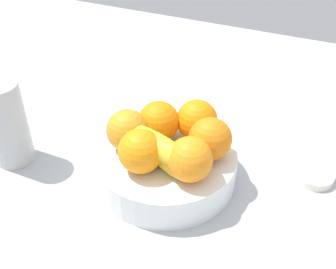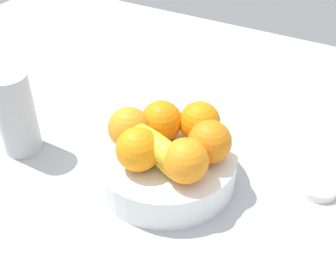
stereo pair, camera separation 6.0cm
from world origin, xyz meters
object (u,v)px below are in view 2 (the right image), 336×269
at_px(orange_center, 130,127).
at_px(orange_back_right, 186,161).
at_px(fruit_bowl, 168,166).
at_px(orange_top_stack, 210,142).
at_px(jar_lid, 318,187).
at_px(orange_back_left, 138,149).
at_px(banana_bunch, 158,148).
at_px(thermos_tumbler, 16,114).
at_px(orange_front_right, 161,121).
at_px(orange_front_left, 200,122).

relative_size(orange_center, orange_back_right, 1.00).
bearing_deg(orange_back_right, fruit_bowl, -37.07).
height_order(orange_top_stack, jar_lid, orange_top_stack).
xyz_separation_m(orange_back_left, banana_bunch, (-0.02, -0.02, -0.01)).
relative_size(fruit_bowl, thermos_tumbler, 1.52).
bearing_deg(thermos_tumbler, jar_lid, -162.88).
bearing_deg(thermos_tumbler, fruit_bowl, -167.72).
distance_m(orange_front_right, orange_back_left, 0.09).
relative_size(orange_front_right, banana_bunch, 0.42).
height_order(orange_back_right, banana_bunch, orange_back_right).
bearing_deg(orange_front_left, fruit_bowl, 65.26).
xyz_separation_m(orange_back_left, jar_lid, (-0.27, -0.15, -0.09)).
distance_m(orange_back_left, orange_top_stack, 0.12).
bearing_deg(orange_back_left, orange_center, -45.22).
xyz_separation_m(orange_front_left, banana_bunch, (0.03, 0.09, -0.01)).
distance_m(orange_center, banana_bunch, 0.07).
xyz_separation_m(orange_back_right, thermos_tumbler, (0.34, 0.02, -0.01)).
distance_m(banana_bunch, jar_lid, 0.29).
bearing_deg(fruit_bowl, thermos_tumbler, 12.28).
bearing_deg(fruit_bowl, orange_center, 7.20).
relative_size(orange_back_left, jar_lid, 1.10).
height_order(orange_front_left, orange_center, same).
xyz_separation_m(banana_bunch, jar_lid, (-0.24, -0.13, -0.08)).
xyz_separation_m(orange_back_left, orange_back_right, (-0.08, -0.01, 0.00)).
distance_m(orange_back_left, banana_bunch, 0.03).
bearing_deg(orange_front_right, orange_back_left, 94.08).
height_order(orange_back_left, jar_lid, orange_back_left).
distance_m(orange_front_right, jar_lid, 0.29).
height_order(orange_front_right, jar_lid, orange_front_right).
xyz_separation_m(orange_back_left, orange_top_stack, (-0.09, -0.07, 0.00)).
xyz_separation_m(fruit_bowl, thermos_tumbler, (0.29, 0.06, 0.05)).
relative_size(orange_back_right, orange_top_stack, 1.00).
bearing_deg(orange_back_right, jar_lid, -142.98).
bearing_deg(orange_center, banana_bunch, 162.64).
height_order(fruit_bowl, orange_top_stack, orange_top_stack).
bearing_deg(thermos_tumbler, orange_center, -166.13).
height_order(thermos_tumbler, jar_lid, thermos_tumbler).
xyz_separation_m(orange_front_left, orange_back_left, (0.05, 0.12, 0.00)).
distance_m(orange_front_right, orange_back_right, 0.11).
distance_m(orange_front_left, banana_bunch, 0.10).
distance_m(orange_back_left, thermos_tumbler, 0.26).
relative_size(orange_center, banana_bunch, 0.42).
bearing_deg(banana_bunch, orange_front_left, -108.87).
relative_size(orange_back_left, orange_back_right, 1.00).
bearing_deg(thermos_tumbler, orange_back_right, -176.43).
distance_m(orange_back_left, jar_lid, 0.32).
distance_m(fruit_bowl, orange_front_left, 0.09).
height_order(orange_back_left, orange_back_right, same).
bearing_deg(jar_lid, thermos_tumbler, 17.12).
bearing_deg(banana_bunch, orange_center, -17.36).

